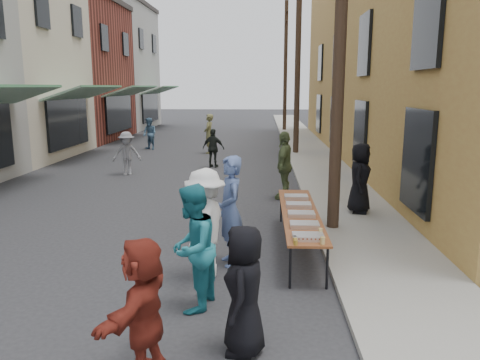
# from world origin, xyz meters

# --- Properties ---
(ground) EXTENTS (120.00, 120.00, 0.00)m
(ground) POSITION_xyz_m (0.00, 0.00, 0.00)
(ground) COLOR #28282B
(ground) RESTS_ON ground
(sidewalk) EXTENTS (2.20, 60.00, 0.10)m
(sidewalk) POSITION_xyz_m (5.00, 15.00, 0.05)
(sidewalk) COLOR gray
(sidewalk) RESTS_ON ground
(building_ochre) EXTENTS (10.00, 28.00, 10.00)m
(building_ochre) POSITION_xyz_m (11.10, 14.00, 5.00)
(building_ochre) COLOR #A3753A
(building_ochre) RESTS_ON ground
(utility_pole_near) EXTENTS (0.26, 0.26, 9.00)m
(utility_pole_near) POSITION_xyz_m (4.30, 3.00, 4.50)
(utility_pole_near) COLOR #2D2116
(utility_pole_near) RESTS_ON ground
(utility_pole_mid) EXTENTS (0.26, 0.26, 9.00)m
(utility_pole_mid) POSITION_xyz_m (4.30, 15.00, 4.50)
(utility_pole_mid) COLOR #2D2116
(utility_pole_mid) RESTS_ON ground
(utility_pole_far) EXTENTS (0.26, 0.26, 9.00)m
(utility_pole_far) POSITION_xyz_m (4.30, 27.00, 4.50)
(utility_pole_far) COLOR #2D2116
(utility_pole_far) RESTS_ON ground
(serving_table) EXTENTS (0.70, 4.00, 0.75)m
(serving_table) POSITION_xyz_m (3.47, 1.80, 0.71)
(serving_table) COLOR brown
(serving_table) RESTS_ON ground
(catering_tray_sausage) EXTENTS (0.50, 0.33, 0.08)m
(catering_tray_sausage) POSITION_xyz_m (3.47, 0.15, 0.79)
(catering_tray_sausage) COLOR maroon
(catering_tray_sausage) RESTS_ON serving_table
(catering_tray_foil_b) EXTENTS (0.50, 0.33, 0.08)m
(catering_tray_foil_b) POSITION_xyz_m (3.47, 0.80, 0.79)
(catering_tray_foil_b) COLOR #B2B2B7
(catering_tray_foil_b) RESTS_ON serving_table
(catering_tray_buns) EXTENTS (0.50, 0.33, 0.08)m
(catering_tray_buns) POSITION_xyz_m (3.47, 1.50, 0.79)
(catering_tray_buns) COLOR tan
(catering_tray_buns) RESTS_ON serving_table
(catering_tray_foil_d) EXTENTS (0.50, 0.33, 0.08)m
(catering_tray_foil_d) POSITION_xyz_m (3.47, 2.20, 0.79)
(catering_tray_foil_d) COLOR #B2B2B7
(catering_tray_foil_d) RESTS_ON serving_table
(catering_tray_buns_end) EXTENTS (0.50, 0.33, 0.08)m
(catering_tray_buns_end) POSITION_xyz_m (3.47, 2.90, 0.79)
(catering_tray_buns_end) COLOR tan
(catering_tray_buns_end) RESTS_ON serving_table
(condiment_jar_a) EXTENTS (0.07, 0.07, 0.08)m
(condiment_jar_a) POSITION_xyz_m (3.25, -0.15, 0.79)
(condiment_jar_a) COLOR #A57F26
(condiment_jar_a) RESTS_ON serving_table
(condiment_jar_b) EXTENTS (0.07, 0.07, 0.08)m
(condiment_jar_b) POSITION_xyz_m (3.25, -0.05, 0.79)
(condiment_jar_b) COLOR #A57F26
(condiment_jar_b) RESTS_ON serving_table
(condiment_jar_c) EXTENTS (0.07, 0.07, 0.08)m
(condiment_jar_c) POSITION_xyz_m (3.25, 0.05, 0.79)
(condiment_jar_c) COLOR #A57F26
(condiment_jar_c) RESTS_ON serving_table
(cup_stack) EXTENTS (0.08, 0.08, 0.12)m
(cup_stack) POSITION_xyz_m (3.67, -0.10, 0.81)
(cup_stack) COLOR tan
(cup_stack) RESTS_ON serving_table
(guest_front_a) EXTENTS (0.59, 0.83, 1.59)m
(guest_front_a) POSITION_xyz_m (2.53, -1.92, 0.79)
(guest_front_a) COLOR black
(guest_front_a) RESTS_ON ground
(guest_front_b) EXTENTS (0.67, 0.83, 1.98)m
(guest_front_b) POSITION_xyz_m (2.16, 0.93, 0.99)
(guest_front_b) COLOR #4C6093
(guest_front_b) RESTS_ON ground
(guest_front_c) EXTENTS (0.86, 1.01, 1.83)m
(guest_front_c) POSITION_xyz_m (1.74, -0.82, 0.92)
(guest_front_c) COLOR teal
(guest_front_c) RESTS_ON ground
(guest_front_d) EXTENTS (0.93, 1.32, 1.86)m
(guest_front_d) POSITION_xyz_m (1.80, 0.26, 0.93)
(guest_front_d) COLOR silver
(guest_front_d) RESTS_ON ground
(guest_front_e) EXTENTS (0.72, 1.21, 1.93)m
(guest_front_e) POSITION_xyz_m (3.35, 6.05, 0.97)
(guest_front_e) COLOR #54653A
(guest_front_e) RESTS_ON ground
(guest_queue_back) EXTENTS (0.68, 1.54, 1.61)m
(guest_queue_back) POSITION_xyz_m (1.45, -2.46, 0.80)
(guest_queue_back) COLOR maroon
(guest_queue_back) RESTS_ON ground
(server) EXTENTS (0.78, 0.97, 1.72)m
(server) POSITION_xyz_m (5.11, 4.27, 0.96)
(server) COLOR black
(server) RESTS_ON sidewalk
(passerby_left) EXTENTS (1.14, 0.84, 1.57)m
(passerby_left) POSITION_xyz_m (-2.17, 9.45, 0.79)
(passerby_left) COLOR slate
(passerby_left) RESTS_ON ground
(passerby_mid) EXTENTS (0.96, 0.59, 1.53)m
(passerby_mid) POSITION_xyz_m (0.79, 11.22, 0.77)
(passerby_mid) COLOR black
(passerby_mid) RESTS_ON ground
(passerby_right) EXTENTS (0.53, 0.74, 1.88)m
(passerby_right) POSITION_xyz_m (0.15, 15.18, 0.94)
(passerby_right) COLOR olive
(passerby_right) RESTS_ON ground
(passerby_far) EXTENTS (0.99, 0.96, 1.61)m
(passerby_far) POSITION_xyz_m (-3.00, 16.37, 0.81)
(passerby_far) COLOR #496D8D
(passerby_far) RESTS_ON ground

